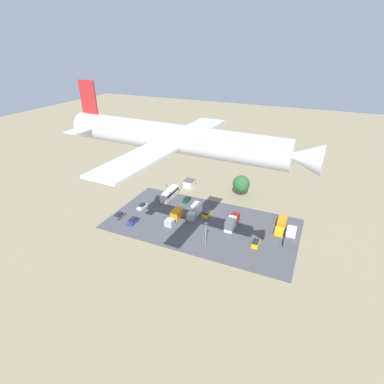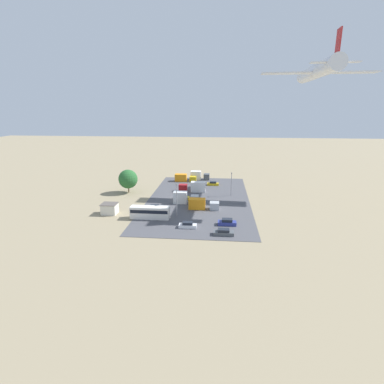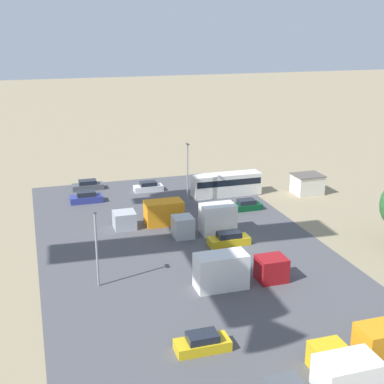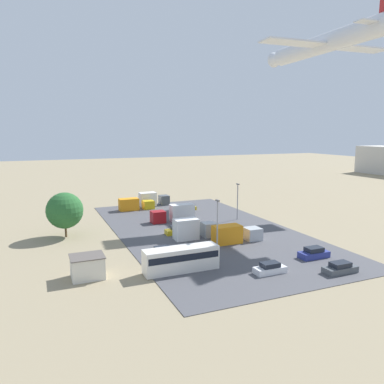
# 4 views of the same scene
# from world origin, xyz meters

# --- Properties ---
(ground_plane) EXTENTS (400.00, 400.00, 0.00)m
(ground_plane) POSITION_xyz_m (0.00, 0.00, 0.00)
(ground_plane) COLOR gray
(parking_lot_surface) EXTENTS (58.84, 31.27, 0.08)m
(parking_lot_surface) POSITION_xyz_m (0.00, 6.05, 0.04)
(parking_lot_surface) COLOR #4C4C51
(parking_lot_surface) RESTS_ON ground
(shed_building) EXTENTS (3.63, 4.21, 2.89)m
(shed_building) POSITION_xyz_m (15.00, -17.03, 1.45)
(shed_building) COLOR silver
(shed_building) RESTS_ON ground
(bus) EXTENTS (2.58, 10.10, 3.20)m
(bus) POSITION_xyz_m (17.60, -5.32, 1.80)
(bus) COLOR silver
(bus) RESTS_ON ground
(parked_car_0) EXTENTS (1.85, 4.70, 1.51)m
(parked_car_0) POSITION_xyz_m (0.41, 0.83, 0.71)
(parked_car_0) COLOR gold
(parked_car_0) RESTS_ON ground
(parked_car_1) EXTENTS (1.98, 4.50, 1.59)m
(parked_car_1) POSITION_xyz_m (20.30, 14.51, 0.74)
(parked_car_1) COLOR navy
(parked_car_1) RESTS_ON ground
(parked_car_2) EXTENTS (1.91, 4.63, 1.43)m
(parked_car_2) POSITION_xyz_m (26.35, 13.61, 0.68)
(parked_car_2) COLOR #4C5156
(parked_car_2) RESTS_ON ground
(parked_car_3) EXTENTS (1.82, 4.23, 1.42)m
(parked_car_3) POSITION_xyz_m (-18.12, 10.09, 0.67)
(parked_car_3) COLOR gold
(parked_car_3) RESTS_ON ground
(parked_car_4) EXTENTS (1.80, 4.08, 1.41)m
(parked_car_4) POSITION_xyz_m (10.82, -5.65, 0.67)
(parked_car_4) COLOR #0C4723
(parked_car_4) RESTS_ON ground
(parked_car_5) EXTENTS (1.76, 4.29, 1.43)m
(parked_car_5) POSITION_xyz_m (22.87, 5.07, 0.68)
(parked_car_5) COLOR silver
(parked_car_5) RESTS_ON ground
(parked_truck_0) EXTENTS (2.42, 9.04, 3.41)m
(parked_truck_0) POSITION_xyz_m (-9.00, 3.78, 1.64)
(parked_truck_0) COLOR maroon
(parked_truck_0) RESTS_ON ground
(parked_truck_1) EXTENTS (2.51, 8.22, 2.81)m
(parked_truck_1) POSITION_xyz_m (-23.25, -1.22, 1.37)
(parked_truck_1) COLOR gold
(parked_truck_1) RESTS_ON ground
(parked_truck_2) EXTENTS (2.59, 7.43, 3.37)m
(parked_truck_2) POSITION_xyz_m (-26.66, 4.24, 1.62)
(parked_truck_2) COLOR #4C5156
(parked_truck_2) RESTS_ON ground
(parked_truck_3) EXTENTS (2.58, 8.58, 2.98)m
(parked_truck_3) POSITION_xyz_m (8.90, 7.63, 1.44)
(parked_truck_3) COLOR #ADB2B7
(parked_truck_3) RESTS_ON ground
(parked_truck_4) EXTENTS (2.47, 7.51, 3.56)m
(parked_truck_4) POSITION_xyz_m (4.13, 2.06, 1.71)
(parked_truck_4) COLOR #ADB2B7
(parked_truck_4) RESTS_ON ground
(tree_near_shed) EXTENTS (6.34, 6.34, 7.93)m
(tree_near_shed) POSITION_xyz_m (-5.65, -18.02, 4.76)
(tree_near_shed) COLOR brown
(tree_near_shed) RESTS_ON ground
(light_pole_lot_centre) EXTENTS (0.90, 0.28, 8.67)m
(light_pole_lot_centre) POSITION_xyz_m (14.97, 1.33, 4.84)
(light_pole_lot_centre) COLOR gray
(light_pole_lot_centre) RESTS_ON ground
(light_pole_lot_edge) EXTENTS (0.90, 0.28, 7.61)m
(light_pole_lot_edge) POSITION_xyz_m (-5.24, 16.27, 4.31)
(light_pole_lot_edge) COLOR gray
(light_pole_lot_edge) RESTS_ON ground
(airplane) EXTENTS (40.57, 33.25, 9.86)m
(airplane) POSITION_xyz_m (-10.13, 40.75, 38.32)
(airplane) COLOR silver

